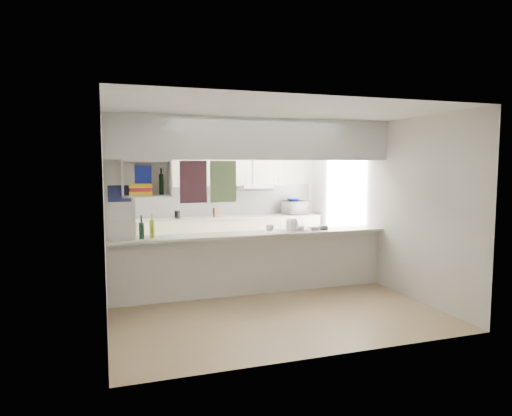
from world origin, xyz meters
name	(u,v)px	position (x,y,z in m)	size (l,w,h in m)	color
floor	(253,293)	(0.00, 0.00, 0.00)	(4.80, 4.80, 0.00)	tan
ceiling	(253,119)	(0.00, 0.00, 2.60)	(4.80, 4.80, 0.00)	white
wall_back	(216,196)	(0.00, 2.40, 1.30)	(4.20, 4.20, 0.00)	silver
wall_left	(104,212)	(-2.10, 0.00, 1.30)	(4.80, 4.80, 0.00)	silver
wall_right	(376,204)	(2.10, 0.00, 1.30)	(4.80, 4.80, 0.00)	silver
servery_partition	(242,183)	(-0.17, 0.00, 1.66)	(4.20, 0.50, 2.60)	silver
cubby_shelf	(145,181)	(-1.57, -0.06, 1.71)	(0.65, 0.35, 0.50)	white
kitchen_run	(227,221)	(0.16, 2.14, 0.83)	(3.60, 0.63, 2.24)	beige
microwave	(295,208)	(1.60, 2.13, 1.05)	(0.49, 0.33, 0.27)	white
bowl	(293,200)	(1.56, 2.14, 1.22)	(0.24, 0.24, 0.06)	#0E1B9D
dish_rack	(294,226)	(0.65, -0.03, 1.00)	(0.37, 0.28, 0.20)	silver
cup	(270,228)	(0.25, -0.03, 0.98)	(0.12, 0.12, 0.09)	white
wine_bottles	(147,229)	(-1.55, -0.03, 1.05)	(0.22, 0.15, 0.34)	black
plastic_tubs	(311,228)	(0.94, -0.01, 0.95)	(0.53, 0.22, 0.07)	silver
utensil_jar	(177,215)	(-0.80, 2.15, 0.99)	(0.11, 0.11, 0.15)	black
knife_block	(216,212)	(-0.05, 2.18, 1.01)	(0.09, 0.07, 0.18)	brown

